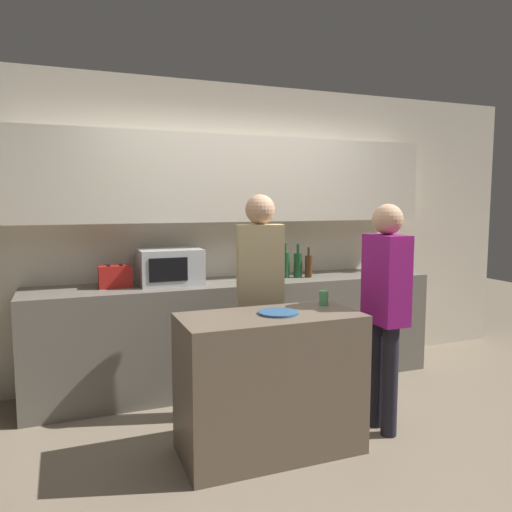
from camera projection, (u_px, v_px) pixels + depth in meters
ground_plane at (311, 454)px, 3.22m from camera, size 14.00×14.00×0.00m
back_wall at (229, 211)px, 4.60m from camera, size 6.40×0.40×2.70m
back_counter at (239, 332)px, 4.46m from camera, size 3.60×0.62×0.93m
kitchen_island at (270, 383)px, 3.23m from camera, size 1.16×0.56×0.91m
microwave at (170, 267)px, 4.21m from camera, size 0.52×0.39×0.30m
toaster at (115, 276)px, 4.06m from camera, size 0.26×0.16×0.18m
potted_plant at (378, 252)px, 4.96m from camera, size 0.14×0.14×0.40m
bottle_0 at (285, 264)px, 4.57m from camera, size 0.08×0.08×0.32m
bottle_1 at (298, 265)px, 4.59m from camera, size 0.08×0.08×0.31m
bottle_2 at (309, 266)px, 4.60m from camera, size 0.07×0.07×0.28m
plate_on_island at (278, 313)px, 3.20m from camera, size 0.26×0.26×0.01m
cup_0 at (324, 298)px, 3.46m from camera, size 0.07×0.07×0.10m
person_left at (260, 286)px, 3.72m from camera, size 0.38×0.27×1.68m
person_center at (385, 299)px, 3.47m from camera, size 0.21×0.34×1.61m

